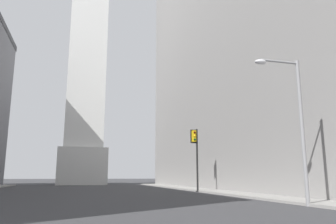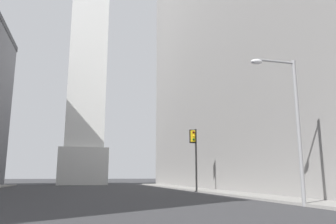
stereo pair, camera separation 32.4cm
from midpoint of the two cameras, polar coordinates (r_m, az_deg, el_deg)
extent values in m
cube|color=gray|center=(27.15, 14.76, -13.70)|extent=(5.00, 70.29, 0.15)
cube|color=gray|center=(44.33, 18.27, 14.11)|extent=(18.86, 52.76, 39.88)
cube|color=silver|center=(61.11, -14.84, -9.17)|extent=(8.34, 8.34, 6.32)
cylinder|color=black|center=(31.87, 4.81, -8.33)|extent=(0.18, 0.18, 5.99)
cylinder|color=#262626|center=(31.87, 4.90, -13.62)|extent=(0.40, 0.40, 0.10)
cube|color=yellow|center=(31.97, 4.25, -4.22)|extent=(0.38, 0.38, 1.10)
cube|color=black|center=(32.13, 4.11, -4.26)|extent=(0.58, 0.10, 1.32)
sphere|color=#410907|center=(31.84, 4.39, -3.57)|extent=(0.22, 0.22, 0.22)
sphere|color=yellow|center=(31.80, 4.40, -4.18)|extent=(0.22, 0.22, 0.22)
sphere|color=#073410|center=(31.76, 4.41, -4.79)|extent=(0.22, 0.22, 0.22)
cylinder|color=gray|center=(18.16, 21.87, -3.00)|extent=(0.20, 0.20, 7.55)
cylinder|color=gray|center=(18.36, 18.28, 8.33)|extent=(2.19, 0.12, 0.12)
sphere|color=gray|center=(18.97, 21.08, 7.89)|extent=(0.20, 0.20, 0.20)
ellipsoid|color=silver|center=(17.76, 15.31, 8.41)|extent=(0.64, 0.36, 0.26)
camera|label=1|loc=(0.16, -90.20, 0.04)|focal=35.00mm
camera|label=2|loc=(0.16, 89.80, -0.04)|focal=35.00mm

